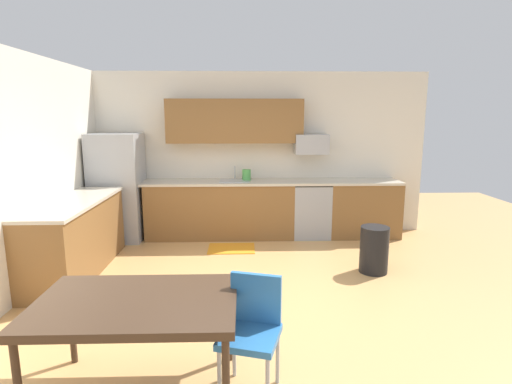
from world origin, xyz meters
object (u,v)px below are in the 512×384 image
(oven_range, at_px, (310,209))
(chair_near_table, at_px, (252,325))
(kettle, at_px, (246,176))
(dining_table, at_px, (136,308))
(trash_bin, at_px, (374,250))
(refrigerator, at_px, (118,187))
(microwave, at_px, (311,144))

(oven_range, xyz_separation_m, chair_near_table, (-1.05, -3.83, 0.05))
(kettle, bearing_deg, dining_table, -101.56)
(oven_range, bearing_deg, chair_near_table, -105.33)
(kettle, bearing_deg, trash_bin, -45.77)
(refrigerator, relative_size, oven_range, 1.88)
(refrigerator, relative_size, dining_table, 1.22)
(oven_range, relative_size, dining_table, 0.65)
(dining_table, xyz_separation_m, trash_bin, (2.42, 2.24, -0.37))
(dining_table, bearing_deg, refrigerator, 108.52)
(microwave, xyz_separation_m, trash_bin, (0.56, -1.72, -1.23))
(refrigerator, height_order, oven_range, refrigerator)
(dining_table, distance_m, chair_near_table, 0.83)
(refrigerator, xyz_separation_m, kettle, (2.06, 0.13, 0.16))
(dining_table, bearing_deg, kettle, 78.44)
(chair_near_table, xyz_separation_m, kettle, (-0.01, 3.88, 0.52))
(oven_range, bearing_deg, microwave, 90.00)
(microwave, bearing_deg, oven_range, -90.00)
(microwave, height_order, trash_bin, microwave)
(oven_range, height_order, kettle, kettle)
(dining_table, xyz_separation_m, kettle, (0.80, 3.91, 0.35))
(oven_range, distance_m, microwave, 1.08)
(refrigerator, distance_m, oven_range, 3.15)
(refrigerator, relative_size, kettle, 8.57)
(refrigerator, height_order, chair_near_table, refrigerator)
(kettle, bearing_deg, refrigerator, -176.40)
(refrigerator, bearing_deg, oven_range, 1.47)
(chair_near_table, bearing_deg, dining_table, -177.83)
(dining_table, distance_m, kettle, 4.00)
(oven_range, height_order, chair_near_table, oven_range)
(microwave, bearing_deg, chair_near_table, -104.96)
(trash_bin, height_order, kettle, kettle)
(refrigerator, xyz_separation_m, chair_near_table, (2.08, -3.75, -0.35))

